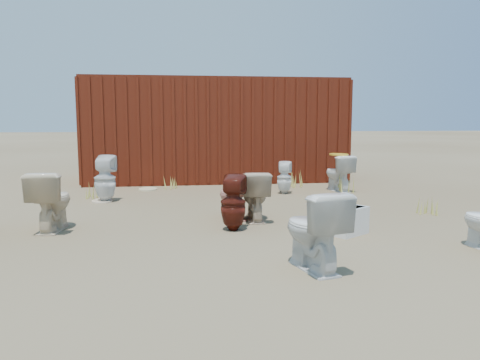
{
  "coord_description": "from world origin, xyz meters",
  "views": [
    {
      "loc": [
        -0.93,
        -6.33,
        1.46
      ],
      "look_at": [
        0.0,
        0.6,
        0.55
      ],
      "focal_mm": 35.0,
      "sensor_mm": 36.0,
      "label": 1
    }
  ],
  "objects": [
    {
      "name": "ground",
      "position": [
        0.0,
        0.0,
        0.0
      ],
      "size": [
        100.0,
        100.0,
        0.0
      ],
      "primitive_type": "plane",
      "color": "brown",
      "rests_on": "ground"
    },
    {
      "name": "shipping_container",
      "position": [
        0.0,
        5.2,
        1.2
      ],
      "size": [
        6.0,
        2.4,
        2.4
      ],
      "primitive_type": "cube",
      "color": "#49110C",
      "rests_on": "ground"
    },
    {
      "name": "toilet_front_pink",
      "position": [
        -0.13,
        0.43,
        0.34
      ],
      "size": [
        0.51,
        0.74,
        0.69
      ],
      "primitive_type": "imported",
      "rotation": [
        0.0,
        0.0,
        3.35
      ],
      "color": "tan",
      "rests_on": "ground"
    },
    {
      "name": "toilet_front_c",
      "position": [
        0.36,
        -2.03,
        0.39
      ],
      "size": [
        0.61,
        0.86,
        0.79
      ],
      "primitive_type": "imported",
      "rotation": [
        0.0,
        0.0,
        3.38
      ],
      "color": "silver",
      "rests_on": "ground"
    },
    {
      "name": "toilet_front_maroon",
      "position": [
        -0.21,
        -0.31,
        0.37
      ],
      "size": [
        0.42,
        0.42,
        0.74
      ],
      "primitive_type": "imported",
      "rotation": [
        0.0,
        0.0,
        2.83
      ],
      "color": "#51170E",
      "rests_on": "ground"
    },
    {
      "name": "toilet_back_a",
      "position": [
        -2.21,
        2.14,
        0.41
      ],
      "size": [
        0.42,
        0.43,
        0.83
      ],
      "primitive_type": "imported",
      "rotation": [
        0.0,
        0.0,
        3.0
      ],
      "color": "white",
      "rests_on": "ground"
    },
    {
      "name": "toilet_back_beige_left",
      "position": [
        -2.59,
        0.0,
        0.4
      ],
      "size": [
        0.5,
        0.81,
        0.79
      ],
      "primitive_type": "imported",
      "rotation": [
        0.0,
        0.0,
        3.06
      ],
      "color": "beige",
      "rests_on": "ground"
    },
    {
      "name": "toilet_back_beige_right",
      "position": [
        0.17,
        0.26,
        0.36
      ],
      "size": [
        0.44,
        0.73,
        0.72
      ],
      "primitive_type": "imported",
      "rotation": [
        0.0,
        0.0,
        3.09
      ],
      "color": "#CDB496",
      "rests_on": "ground"
    },
    {
      "name": "toilet_back_yellowlid",
      "position": [
        2.33,
        2.82,
        0.37
      ],
      "size": [
        0.54,
        0.79,
        0.74
      ],
      "primitive_type": "imported",
      "rotation": [
        0.0,
        0.0,
        3.33
      ],
      "color": "white",
      "rests_on": "ground"
    },
    {
      "name": "toilet_back_e",
      "position": [
        1.15,
        2.61,
        0.32
      ],
      "size": [
        0.37,
        0.37,
        0.64
      ],
      "primitive_type": "imported",
      "rotation": [
        0.0,
        0.0,
        2.81
      ],
      "color": "white",
      "rests_on": "ground"
    },
    {
      "name": "yellow_lid",
      "position": [
        2.33,
        2.82,
        0.75
      ],
      "size": [
        0.37,
        0.47,
        0.02
      ],
      "primitive_type": "ellipsoid",
      "color": "gold",
      "rests_on": "toilet_back_yellowlid"
    },
    {
      "name": "loose_tank",
      "position": [
        1.24,
        -0.77,
        0.17
      ],
      "size": [
        0.53,
        0.45,
        0.35
      ],
      "primitive_type": "cube",
      "rotation": [
        0.0,
        0.0,
        0.59
      ],
      "color": "silver",
      "rests_on": "ground"
    },
    {
      "name": "loose_lid_near",
      "position": [
        -1.55,
        3.5,
        0.01
      ],
      "size": [
        0.42,
        0.52,
        0.02
      ],
      "primitive_type": "ellipsoid",
      "rotation": [
        0.0,
        0.0,
        -0.08
      ],
      "color": "beige",
      "rests_on": "ground"
    },
    {
      "name": "loose_lid_far",
      "position": [
        -2.28,
        2.15,
        0.01
      ],
      "size": [
        0.45,
        0.53,
        0.02
      ],
      "primitive_type": "ellipsoid",
      "rotation": [
        0.0,
        0.0,
        0.2
      ],
      "color": "beige",
      "rests_on": "ground"
    },
    {
      "name": "weed_clump_a",
      "position": [
        -2.46,
        2.53,
        0.14
      ],
      "size": [
        0.36,
        0.36,
        0.29
      ],
      "primitive_type": "cone",
      "color": "#B4B048",
      "rests_on": "ground"
    },
    {
      "name": "weed_clump_b",
      "position": [
        0.69,
        2.82,
        0.13
      ],
      "size": [
        0.32,
        0.32,
        0.26
      ],
      "primitive_type": "cone",
      "color": "#B4B048",
      "rests_on": "ground"
    },
    {
      "name": "weed_clump_c",
      "position": [
        2.38,
        2.58,
        0.17
      ],
      "size": [
        0.36,
        0.36,
        0.34
      ],
      "primitive_type": "cone",
      "color": "#B4B048",
      "rests_on": "ground"
    },
    {
      "name": "weed_clump_d",
      "position": [
        -1.12,
        3.5,
        0.12
      ],
      "size": [
        0.3,
        0.3,
        0.25
      ],
      "primitive_type": "cone",
      "color": "#B4B048",
      "rests_on": "ground"
    },
    {
      "name": "weed_clump_e",
      "position": [
        1.61,
        3.5,
        0.16
      ],
      "size": [
        0.34,
        0.34,
        0.32
      ],
      "primitive_type": "cone",
      "color": "#B4B048",
      "rests_on": "ground"
    },
    {
      "name": "weed_clump_f",
      "position": [
        2.91,
        0.35,
        0.14
      ],
      "size": [
        0.28,
        0.28,
        0.27
      ],
      "primitive_type": "cone",
      "color": "#B4B048",
      "rests_on": "ground"
    }
  ]
}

